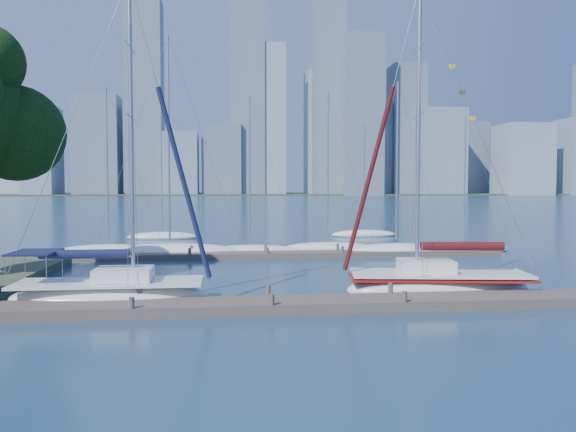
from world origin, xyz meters
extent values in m
plane|color=#172F4C|center=(0.00, 0.00, 0.00)|extent=(700.00, 700.00, 0.00)
cube|color=#4B3F37|center=(0.00, 0.00, 0.20)|extent=(26.00, 2.00, 0.40)
cube|color=#4B3F37|center=(2.00, 16.00, 0.18)|extent=(30.00, 1.80, 0.36)
cube|color=#38472D|center=(0.00, 320.00, 0.00)|extent=(800.00, 100.00, 1.50)
sphere|color=black|center=(-11.70, 7.32, 7.30)|extent=(4.61, 4.61, 4.61)
ellipsoid|color=white|center=(-6.30, 1.82, 0.23)|extent=(7.95, 2.62, 1.39)
cube|color=white|center=(-6.30, 1.82, 0.88)|extent=(7.36, 2.41, 0.11)
cube|color=white|center=(-5.75, 1.82, 1.21)|extent=(2.23, 1.70, 0.51)
cylinder|color=silver|center=(-5.38, 1.82, 6.89)|extent=(0.17, 0.17, 11.93)
cylinder|color=silver|center=(-7.26, 1.82, 1.95)|extent=(3.76, 0.10, 0.09)
cylinder|color=#101937|center=(-7.26, 1.82, 2.04)|extent=(3.46, 0.38, 0.37)
cube|color=#101937|center=(-9.16, 1.83, 2.14)|extent=(1.68, 2.21, 0.07)
ellipsoid|color=white|center=(7.64, 2.45, 0.24)|extent=(8.55, 3.84, 1.45)
cube|color=white|center=(7.64, 2.45, 0.92)|extent=(7.92, 3.54, 0.12)
cube|color=white|center=(7.06, 2.53, 1.25)|extent=(2.54, 2.07, 0.53)
cylinder|color=silver|center=(6.68, 2.59, 7.19)|extent=(0.17, 0.17, 12.44)
cylinder|color=silver|center=(8.62, 2.31, 2.03)|extent=(3.88, 0.65, 0.10)
cylinder|color=#3F0D10|center=(8.62, 2.31, 2.12)|extent=(3.61, 0.89, 0.39)
cube|color=maroon|center=(7.64, 2.45, 0.75)|extent=(8.10, 3.67, 0.10)
ellipsoid|color=white|center=(-9.83, 18.96, 0.19)|extent=(7.68, 4.32, 1.04)
cylinder|color=silver|center=(-9.83, 18.96, 6.27)|extent=(0.11, 0.11, 10.67)
ellipsoid|color=white|center=(-5.49, 17.64, 0.23)|extent=(9.82, 3.81, 1.26)
cylinder|color=silver|center=(-5.49, 17.64, 8.00)|extent=(0.14, 0.14, 13.72)
ellipsoid|color=white|center=(0.01, 18.14, 0.17)|extent=(7.37, 3.64, 0.94)
cylinder|color=silver|center=(0.01, 18.14, 5.94)|extent=(0.10, 0.10, 10.19)
ellipsoid|color=white|center=(5.71, 19.12, 0.18)|extent=(7.11, 2.99, 0.99)
cylinder|color=silver|center=(5.71, 19.12, 6.22)|extent=(0.11, 0.11, 10.64)
ellipsoid|color=white|center=(10.10, 16.62, 0.22)|extent=(7.04, 2.95, 1.19)
cylinder|color=silver|center=(10.10, 16.62, 6.52)|extent=(0.13, 0.13, 10.87)
ellipsoid|color=white|center=(15.49, 17.80, 0.17)|extent=(6.95, 2.01, 0.96)
cylinder|color=silver|center=(15.49, 17.80, 5.35)|extent=(0.10, 0.10, 8.95)
ellipsoid|color=white|center=(-7.42, 30.35, 0.17)|extent=(6.48, 2.57, 0.95)
cylinder|color=silver|center=(-7.42, 30.35, 5.32)|extent=(0.10, 0.10, 8.90)
ellipsoid|color=white|center=(11.33, 30.86, 0.17)|extent=(6.37, 2.64, 0.94)
cylinder|color=silver|center=(11.33, 30.86, 5.75)|extent=(0.10, 0.10, 9.78)
cube|color=#868FA1|center=(-120.24, 308.29, 25.25)|extent=(13.95, 14.18, 50.50)
cube|color=gray|center=(-96.77, 283.96, 22.98)|extent=(15.24, 23.42, 45.96)
cube|color=slate|center=(-69.73, 287.50, 26.32)|extent=(23.41, 17.63, 52.65)
cube|color=#868FA1|center=(-47.55, 309.43, 19.86)|extent=(14.49, 17.61, 39.73)
cube|color=gray|center=(-25.94, 284.92, 16.79)|extent=(18.47, 19.81, 33.58)
cube|color=slate|center=(-4.22, 286.68, 19.19)|extent=(20.89, 16.86, 38.39)
cube|color=#868FA1|center=(21.35, 289.48, 41.12)|extent=(18.43, 14.99, 82.25)
cube|color=gray|center=(51.90, 304.67, 35.57)|extent=(14.90, 17.46, 71.15)
cube|color=slate|center=(70.99, 278.50, 42.84)|extent=(21.31, 18.95, 85.69)
cube|color=#868FA1|center=(91.42, 294.72, 25.49)|extent=(13.86, 17.11, 50.97)
cube|color=gray|center=(115.77, 279.60, 23.70)|extent=(25.06, 18.80, 47.41)
cube|color=slate|center=(147.05, 309.52, 21.78)|extent=(16.63, 17.52, 43.57)
cube|color=#868FA1|center=(164.09, 278.94, 19.76)|extent=(25.99, 23.94, 39.51)
cube|color=gray|center=(194.50, 279.05, 21.53)|extent=(14.05, 21.38, 43.05)
cube|color=slate|center=(-45.00, 290.00, 52.25)|extent=(18.64, 18.00, 104.51)
cube|color=slate|center=(10.00, 290.00, 52.43)|extent=(18.15, 18.00, 104.86)
cube|color=slate|center=(55.00, 290.00, 58.04)|extent=(16.44, 18.00, 116.09)
cube|color=slate|center=(100.00, 290.00, 36.47)|extent=(18.36, 18.00, 72.95)
camera|label=1|loc=(-1.62, -21.14, 4.73)|focal=35.00mm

